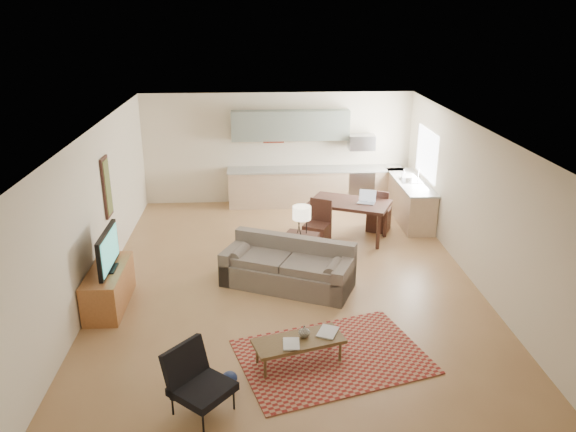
{
  "coord_description": "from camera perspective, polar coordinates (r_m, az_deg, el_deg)",
  "views": [
    {
      "loc": [
        -0.55,
        -8.87,
        4.56
      ],
      "look_at": [
        0.0,
        0.3,
        1.15
      ],
      "focal_mm": 35.0,
      "sensor_mm": 36.0,
      "label": 1
    }
  ],
  "objects": [
    {
      "name": "room",
      "position": [
        9.44,
        0.11,
        0.51
      ],
      "size": [
        9.0,
        9.0,
        9.0
      ],
      "color": "#996E44",
      "rests_on": "ground"
    },
    {
      "name": "kitchen_counter_back",
      "position": [
        13.75,
        2.78,
        3.0
      ],
      "size": [
        4.26,
        0.64,
        0.92
      ],
      "primitive_type": null,
      "color": "tan",
      "rests_on": "ground"
    },
    {
      "name": "kitchen_counter_right",
      "position": [
        13.03,
        12.25,
        1.55
      ],
      "size": [
        0.64,
        2.26,
        0.92
      ],
      "primitive_type": null,
      "color": "tan",
      "rests_on": "ground"
    },
    {
      "name": "kitchen_range",
      "position": [
        13.91,
        7.29,
        3.02
      ],
      "size": [
        0.62,
        0.62,
        0.9
      ],
      "primitive_type": "cube",
      "color": "#A5A8AD",
      "rests_on": "ground"
    },
    {
      "name": "kitchen_microwave",
      "position": [
        13.65,
        7.48,
        7.45
      ],
      "size": [
        0.62,
        0.4,
        0.35
      ],
      "primitive_type": "cube",
      "color": "#A5A8AD",
      "rests_on": "room"
    },
    {
      "name": "upper_cabinets",
      "position": [
        13.48,
        0.25,
        9.2
      ],
      "size": [
        2.8,
        0.34,
        0.7
      ],
      "primitive_type": "cube",
      "color": "slate",
      "rests_on": "room"
    },
    {
      "name": "window_right",
      "position": [
        12.81,
        13.91,
        6.18
      ],
      "size": [
        0.02,
        1.4,
        1.05
      ],
      "primitive_type": "cube",
      "color": "white",
      "rests_on": "room"
    },
    {
      "name": "wall_art_left",
      "position": [
        10.56,
        -17.89,
        2.8
      ],
      "size": [
        0.06,
        0.42,
        1.1
      ],
      "primitive_type": null,
      "color": "olive",
      "rests_on": "room"
    },
    {
      "name": "triptych",
      "position": [
        13.64,
        -1.49,
        8.47
      ],
      "size": [
        1.7,
        0.04,
        0.5
      ],
      "primitive_type": null,
      "color": "beige",
      "rests_on": "room"
    },
    {
      "name": "rug",
      "position": [
        8.06,
        4.53,
        -14.04
      ],
      "size": [
        2.9,
        2.38,
        0.02
      ],
      "primitive_type": "cube",
      "rotation": [
        0.0,
        0.0,
        0.29
      ],
      "color": "maroon",
      "rests_on": "floor"
    },
    {
      "name": "sofa",
      "position": [
        9.7,
        -0.06,
        -5.0
      ],
      "size": [
        2.53,
        1.87,
        0.81
      ],
      "primitive_type": null,
      "rotation": [
        0.0,
        0.0,
        -0.42
      ],
      "color": "#685C52",
      "rests_on": "floor"
    },
    {
      "name": "coffee_table",
      "position": [
        7.83,
        1.09,
        -13.56
      ],
      "size": [
        1.32,
        0.83,
        0.37
      ],
      "primitive_type": null,
      "rotation": [
        0.0,
        0.0,
        0.3
      ],
      "color": "#503C20",
      "rests_on": "floor"
    },
    {
      "name": "book_a",
      "position": [
        7.62,
        -0.52,
        -12.9
      ],
      "size": [
        0.25,
        0.31,
        0.03
      ],
      "primitive_type": "imported",
      "rotation": [
        0.0,
        0.0,
        -0.05
      ],
      "color": "maroon",
      "rests_on": "coffee_table"
    },
    {
      "name": "book_b",
      "position": [
        7.92,
        3.2,
        -11.53
      ],
      "size": [
        0.49,
        0.51,
        0.03
      ],
      "primitive_type": "imported",
      "rotation": [
        0.0,
        0.0,
        -0.42
      ],
      "color": "navy",
      "rests_on": "coffee_table"
    },
    {
      "name": "vase",
      "position": [
        7.76,
        1.66,
        -11.61
      ],
      "size": [
        0.22,
        0.22,
        0.16
      ],
      "primitive_type": "imported",
      "rotation": [
        0.0,
        0.0,
        -0.19
      ],
      "color": "black",
      "rests_on": "coffee_table"
    },
    {
      "name": "armchair",
      "position": [
        6.97,
        -8.71,
        -16.44
      ],
      "size": [
        1.01,
        1.01,
        0.82
      ],
      "primitive_type": null,
      "rotation": [
        0.0,
        0.0,
        0.86
      ],
      "color": "black",
      "rests_on": "floor"
    },
    {
      "name": "tv_credenza",
      "position": [
        9.57,
        -17.75,
        -6.94
      ],
      "size": [
        0.54,
        1.42,
        0.65
      ],
      "primitive_type": null,
      "color": "#97592E",
      "rests_on": "floor"
    },
    {
      "name": "tv",
      "position": [
        9.28,
        -17.85,
        -3.35
      ],
      "size": [
        0.11,
        1.09,
        0.65
      ],
      "primitive_type": null,
      "color": "black",
      "rests_on": "tv_credenza"
    },
    {
      "name": "console_table",
      "position": [
        10.37,
        1.37,
        -3.61
      ],
      "size": [
        0.7,
        0.59,
        0.69
      ],
      "primitive_type": null,
      "rotation": [
        0.0,
        0.0,
        -0.4
      ],
      "color": "#331C16",
      "rests_on": "floor"
    },
    {
      "name": "table_lamp",
      "position": [
        10.14,
        1.4,
        -0.4
      ],
      "size": [
        0.42,
        0.42,
        0.55
      ],
      "primitive_type": null,
      "rotation": [
        0.0,
        0.0,
        -0.29
      ],
      "color": "beige",
      "rests_on": "console_table"
    },
    {
      "name": "dining_table",
      "position": [
        11.78,
        6.23,
        -0.41
      ],
      "size": [
        1.84,
        1.5,
        0.81
      ],
      "primitive_type": null,
      "rotation": [
        0.0,
        0.0,
        -0.43
      ],
      "color": "#331C16",
      "rests_on": "floor"
    },
    {
      "name": "dining_chair_near",
      "position": [
        11.25,
        2.95,
        -0.88
      ],
      "size": [
        0.64,
        0.65,
        0.97
      ],
      "primitive_type": null,
      "rotation": [
        0.0,
        0.0,
        -0.48
      ],
      "color": "#331C16",
      "rests_on": "floor"
    },
    {
      "name": "dining_chair_far",
      "position": [
        12.29,
        9.26,
        0.69
      ],
      "size": [
        0.61,
        0.62,
        0.95
      ],
      "primitive_type": null,
      "rotation": [
        0.0,
        0.0,
        2.71
      ],
      "color": "#331C16",
      "rests_on": "floor"
    },
    {
      "name": "laptop",
      "position": [
        11.56,
        7.98,
        1.91
      ],
      "size": [
        0.41,
        0.37,
        0.26
      ],
      "primitive_type": null,
      "rotation": [
        0.0,
        0.0,
        -0.39
      ],
      "color": "#A5A8AD",
      "rests_on": "dining_table"
    },
    {
      "name": "soap_bottle",
      "position": [
        13.09,
        11.69,
        4.23
      ],
      "size": [
        0.09,
        0.1,
        0.19
      ],
      "primitive_type": "imported",
      "rotation": [
        0.0,
        0.0,
        -0.05
      ],
      "color": "beige",
      "rests_on": "kitchen_counter_right"
    }
  ]
}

